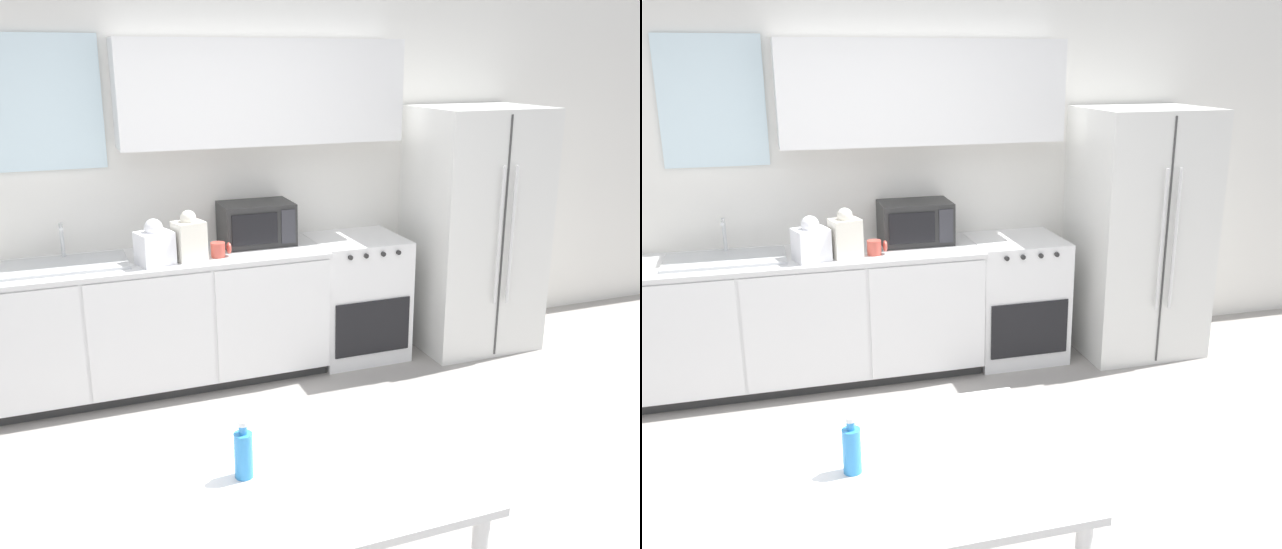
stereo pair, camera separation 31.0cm
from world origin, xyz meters
TOP-DOWN VIEW (x-y plane):
  - ground_plane at (0.00, 0.00)m, footprint 12.00×12.00m
  - wall_back at (0.09, 2.05)m, footprint 12.00×0.38m
  - kitchen_counter at (-0.29, 1.74)m, footprint 2.39×0.64m
  - oven_range at (1.22, 1.76)m, footprint 0.64×0.61m
  - refrigerator at (2.14, 1.68)m, footprint 0.87×0.79m
  - kitchen_sink at (-0.75, 1.75)m, footprint 0.75×0.42m
  - microwave at (0.51, 1.86)m, footprint 0.49×0.34m
  - coffee_mug at (0.19, 1.62)m, footprint 0.13×0.09m
  - grocery_bag_0 at (-0.22, 1.59)m, footprint 0.25×0.23m
  - grocery_bag_2 at (-0.00, 1.62)m, footprint 0.21×0.19m
  - dining_table at (-0.17, -0.66)m, footprint 1.29×0.96m
  - drink_bottle at (-0.27, -0.66)m, footprint 0.06×0.06m

SIDE VIEW (x-z plane):
  - ground_plane at x=0.00m, z-range 0.00..0.00m
  - oven_range at x=1.22m, z-range 0.00..0.89m
  - kitchen_counter at x=-0.29m, z-range 0.00..0.89m
  - dining_table at x=-0.17m, z-range 0.28..1.02m
  - drink_bottle at x=-0.27m, z-range 0.72..0.93m
  - refrigerator at x=2.14m, z-range 0.00..1.78m
  - kitchen_sink at x=-0.75m, z-range 0.78..1.02m
  - coffee_mug at x=0.19m, z-range 0.88..0.98m
  - grocery_bag_0 at x=-0.22m, z-range 0.86..1.15m
  - grocery_bag_2 at x=0.00m, z-range 0.87..1.19m
  - microwave at x=0.51m, z-range 0.88..1.17m
  - wall_back at x=0.09m, z-range 0.10..2.80m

